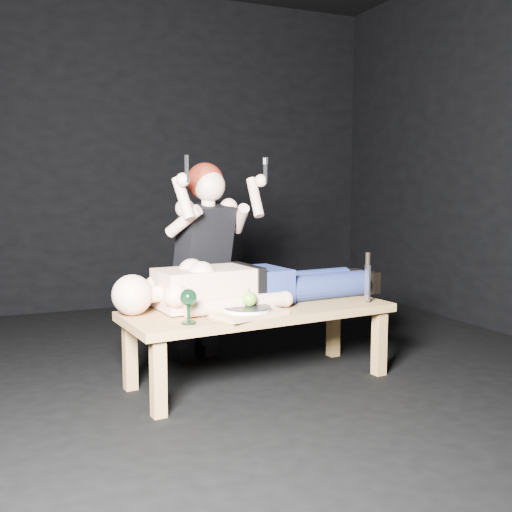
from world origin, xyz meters
name	(u,v)px	position (x,y,z in m)	size (l,w,h in m)	color
ground	(216,381)	(0.00, 0.00, 0.00)	(5.00, 5.00, 0.00)	black
back_wall	(127,151)	(0.00, 2.50, 1.50)	(5.00, 5.00, 0.00)	black
table	(259,345)	(0.24, -0.10, 0.23)	(1.59, 0.59, 0.45)	#A1773C
lying_man	(256,280)	(0.28, 0.04, 0.59)	(1.73, 0.53, 0.29)	beige
kneeling_woman	(198,260)	(0.05, 0.50, 0.67)	(0.72, 0.81, 1.35)	black
serving_tray	(247,313)	(0.09, -0.27, 0.46)	(0.39, 0.28, 0.02)	tan
plate	(247,309)	(0.09, -0.27, 0.48)	(0.26, 0.26, 0.02)	white
apple	(249,299)	(0.11, -0.26, 0.54)	(0.08, 0.08, 0.08)	#60AA27
goblet	(189,306)	(-0.27, -0.35, 0.54)	(0.09, 0.09, 0.18)	black
fork_flat	(208,320)	(-0.15, -0.31, 0.45)	(0.01, 0.17, 0.01)	#B2B2B7
knife_flat	(280,311)	(0.30, -0.26, 0.45)	(0.01, 0.17, 0.01)	#B2B2B7
spoon_flat	(276,310)	(0.29, -0.22, 0.45)	(0.01, 0.17, 0.01)	#B2B2B7
carving_knife	(368,278)	(0.90, -0.23, 0.61)	(0.04, 0.04, 0.31)	#B2B2B7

